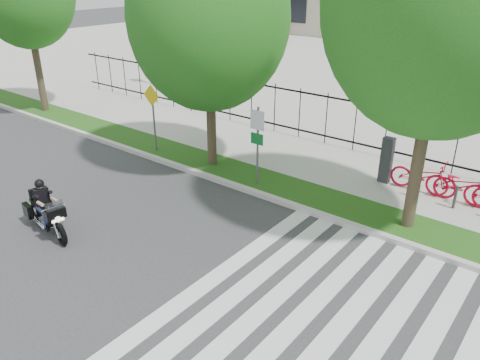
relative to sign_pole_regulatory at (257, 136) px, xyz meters
The scene contains 12 objects.
ground 4.90m from the sign_pole_regulatory, 91.14° to the right, with size 120.00×120.00×0.00m, color #343437.
curb 1.73m from the sign_pole_regulatory, 100.82° to the right, with size 60.00×0.20×0.15m, color beige.
grass_verge 1.71m from the sign_pole_regulatory, 103.85° to the left, with size 60.00×1.50×0.15m, color #1F4B12.
sidewalk 3.32m from the sign_pole_regulatory, 91.83° to the left, with size 60.00×3.50×0.15m, color #ADABA2.
plaza 20.49m from the sign_pole_regulatory, 90.26° to the left, with size 80.00×34.00×0.10m, color #ADABA2.
crosswalk_stripes 6.81m from the sign_pole_regulatory, 44.05° to the right, with size 5.70×8.00×0.01m, color silver, non-canonical shape.
iron_fence 4.66m from the sign_pole_regulatory, 91.13° to the left, with size 30.00×0.06×2.00m, color black, non-canonical shape.
lamp_post_left 14.26m from the sign_pole_regulatory, 148.46° to the left, with size 1.06×0.70×4.25m.
street_tree_1 3.99m from the sign_pole_regulatory, behind, with size 5.12×5.12×7.84m.
sign_pole_regulatory is the anchor object (origin of this frame).
sign_pole_warning 4.73m from the sign_pole_regulatory, behind, with size 0.78×0.09×2.49m.
motorcycle_rider 6.40m from the sign_pole_regulatory, 115.71° to the right, with size 2.32×0.90×1.80m.
Camera 1 is at (8.09, -6.45, 6.54)m, focal length 35.00 mm.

